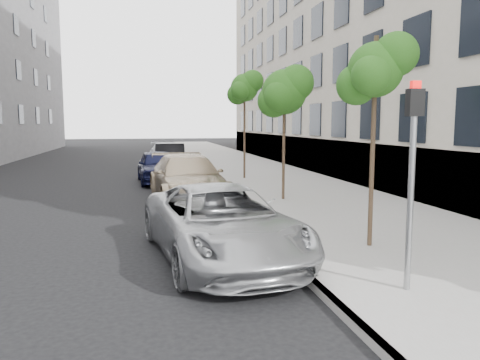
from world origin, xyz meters
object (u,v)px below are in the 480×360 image
object	(u,v)px
tree_mid	(285,92)
minivan	(221,223)
signal_pole	(412,162)
suv	(188,179)
sedan_black	(170,157)
sedan_rear	(165,153)
tree_far	(245,88)
sedan_blue	(158,166)
tree_near	(376,70)

from	to	relation	value
tree_mid	minivan	xyz separation A→B (m)	(-3.33, -6.42, -3.13)
signal_pole	suv	xyz separation A→B (m)	(-2.59, 10.04, -1.37)
minivan	sedan_black	bearing A→B (deg)	82.85
signal_pole	sedan_rear	world-z (taller)	signal_pole
tree_mid	suv	distance (m)	4.60
tree_mid	sedan_rear	distance (m)	18.12
tree_mid	tree_far	world-z (taller)	tree_far
signal_pole	sedan_black	distance (m)	21.33
sedan_rear	minivan	bearing A→B (deg)	-92.00
sedan_rear	sedan_blue	bearing A→B (deg)	-96.52
sedan_blue	tree_mid	bearing A→B (deg)	-60.87
tree_near	sedan_rear	bearing A→B (deg)	97.88
tree_near	sedan_blue	bearing A→B (deg)	107.68
signal_pole	sedan_blue	xyz separation A→B (m)	(-3.45, 15.80, -1.43)
sedan_black	sedan_rear	xyz separation A→B (m)	(-0.00, 5.57, -0.07)
sedan_black	suv	bearing A→B (deg)	-87.08
minivan	tree_far	bearing A→B (deg)	68.41
suv	sedan_blue	size ratio (longest dim) A/B	1.27
sedan_black	sedan_rear	world-z (taller)	sedan_black
tree_near	signal_pole	bearing A→B (deg)	-105.41
signal_pole	sedan_blue	world-z (taller)	signal_pole
signal_pole	sedan_blue	bearing A→B (deg)	106.82
tree_mid	sedan_blue	xyz separation A→B (m)	(-4.19, 6.64, -3.12)
tree_mid	sedan_rear	bearing A→B (deg)	100.75
suv	sedan_rear	bearing A→B (deg)	85.62
signal_pole	sedan_rear	xyz separation A→B (m)	(-2.59, 26.69, -1.47)
minivan	sedan_blue	size ratio (longest dim) A/B	1.21
tree_mid	sedan_black	bearing A→B (deg)	105.55
tree_far	minivan	bearing A→B (deg)	-104.44
suv	sedan_blue	world-z (taller)	suv
minivan	sedan_black	world-z (taller)	sedan_black
tree_near	sedan_blue	xyz separation A→B (m)	(-4.19, 13.14, -3.15)
tree_near	minivan	size ratio (longest dim) A/B	0.83
tree_far	minivan	world-z (taller)	tree_far
tree_mid	sedan_blue	distance (m)	8.44
tree_far	sedan_rear	bearing A→B (deg)	106.78
signal_pole	minivan	size ratio (longest dim) A/B	0.60
tree_near	suv	distance (m)	8.66
sedan_blue	sedan_black	xyz separation A→B (m)	(0.86, 5.32, 0.03)
suv	signal_pole	bearing A→B (deg)	-79.89
tree_mid	signal_pole	distance (m)	9.34
tree_far	sedan_blue	world-z (taller)	tree_far
tree_mid	tree_far	xyz separation A→B (m)	(-0.00, 6.50, 0.60)
tree_near	sedan_black	xyz separation A→B (m)	(-3.33, 18.46, -3.12)
suv	sedan_black	world-z (taller)	suv
minivan	sedan_rear	distance (m)	23.95
tree_far	suv	xyz separation A→B (m)	(-3.33, -5.63, -3.66)
signal_pole	sedan_blue	size ratio (longest dim) A/B	0.73
tree_mid	tree_near	bearing A→B (deg)	-90.00
tree_mid	minivan	size ratio (longest dim) A/B	0.85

